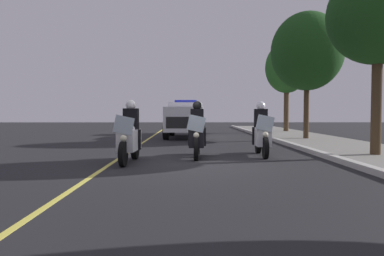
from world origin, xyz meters
name	(u,v)px	position (x,y,z in m)	size (l,w,h in m)	color
ground_plane	(192,163)	(0.00, 0.00, 0.00)	(80.00, 80.00, 0.00)	black
curb_strip	(341,160)	(0.00, 4.03, 0.07)	(48.00, 0.24, 0.15)	#B7B5AD
lane_stripe_center	(112,163)	(0.00, -2.17, 0.00)	(48.00, 0.12, 0.01)	#E0D14C
police_motorcycle_lead_left	(130,137)	(-0.11, -1.71, 0.70)	(2.14, 0.60, 1.72)	black
police_motorcycle_lead_right	(197,134)	(-1.25, 0.15, 0.70)	(2.14, 0.60, 1.72)	black
police_motorcycle_trailing	(262,134)	(-1.59, 2.20, 0.70)	(2.14, 0.60, 1.72)	black
police_suv	(186,118)	(-9.98, -0.26, 1.07)	(4.99, 2.28, 2.05)	silver
tree_mid_block	(378,16)	(-1.10, 5.55, 4.25)	(2.98, 2.98, 5.65)	#42301E
tree_far_back	(307,52)	(-7.89, 5.68, 4.34)	(3.49, 3.49, 6.16)	#42301E
tree_behind_suv	(287,68)	(-14.75, 6.58, 4.39)	(2.89, 2.89, 6.05)	#4C3823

